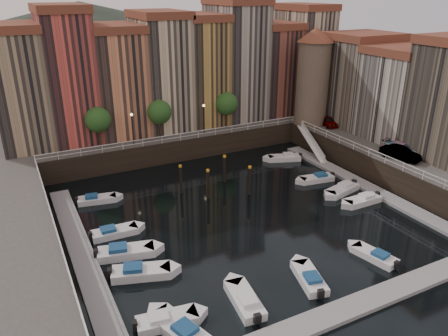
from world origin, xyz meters
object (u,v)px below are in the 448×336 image
car_b (400,154)px  boat_left_0 (166,320)px  mooring_pilings (216,179)px  car_a (328,122)px  boat_left_2 (125,252)px  corner_tower (313,75)px  gangway (312,142)px  car_c (403,150)px  boat_left_1 (140,272)px

car_b → boat_left_0: bearing=-179.0°
mooring_pilings → car_a: bearing=17.5°
boat_left_2 → car_b: bearing=14.2°
boat_left_2 → car_a: 37.60m
car_b → corner_tower: bearing=75.1°
boat_left_2 → car_a: (34.39, 14.86, 3.30)m
gangway → car_b: size_ratio=1.79×
mooring_pilings → car_b: bearing=-20.7°
mooring_pilings → car_c: (21.80, -6.74, 2.08)m
boat_left_0 → boat_left_1: boat_left_1 is taller
boat_left_2 → car_b: car_b is taller
corner_tower → boat_left_0: size_ratio=2.97×
boat_left_0 → car_b: bearing=25.2°
boat_left_2 → car_a: size_ratio=1.29×
gangway → boat_left_1: 33.75m
gangway → boat_left_1: bearing=-151.5°
corner_tower → boat_left_0: 43.29m
corner_tower → gangway: size_ratio=1.66×
mooring_pilings → boat_left_0: size_ratio=1.54×
gangway → boat_left_0: 37.12m
mooring_pilings → boat_left_2: mooring_pilings is taller
gangway → boat_left_2: 32.54m
mooring_pilings → boat_left_2: bearing=-147.9°
car_a → mooring_pilings: bearing=-146.7°
corner_tower → gangway: 9.86m
car_c → corner_tower: bearing=90.3°
corner_tower → boat_left_1: corner_tower is taller
boat_left_1 → boat_left_2: bearing=113.3°
mooring_pilings → gangway: bearing=15.1°
boat_left_0 → car_c: bearing=25.9°
boat_left_2 → car_a: car_a is taller
boat_left_1 → car_c: size_ratio=1.02×
corner_tower → boat_left_1: size_ratio=2.69×
boat_left_1 → car_a: size_ratio=1.26×
gangway → car_a: (4.46, 2.18, 1.78)m
car_a → corner_tower: bearing=139.7°
corner_tower → boat_left_0: (-32.54, -26.80, -9.84)m
mooring_pilings → boat_left_1: mooring_pilings is taller
mooring_pilings → car_c: bearing=-17.2°
car_a → car_c: 13.55m
gangway → car_a: car_a is taller
gangway → car_b: (3.20, -12.29, 1.85)m
car_a → car_b: bearing=-79.1°
mooring_pilings → boat_left_0: bearing=-125.4°
car_a → car_c: bearing=-73.1°
corner_tower → mooring_pilings: (-20.00, -9.13, -8.54)m
corner_tower → car_a: corner_tower is taller
gangway → mooring_pilings: gangway is taller
mooring_pilings → car_b: (20.30, -7.67, 2.11)m
car_a → car_c: size_ratio=0.81×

